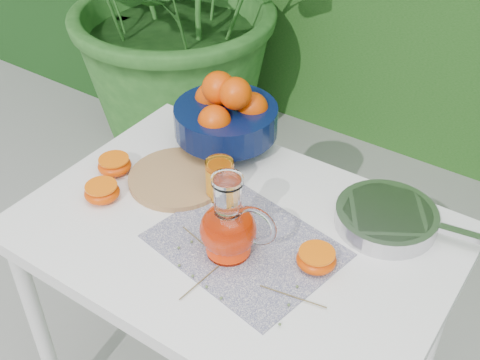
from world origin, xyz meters
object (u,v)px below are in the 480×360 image
Objects in this scene: fruit_bowl at (227,114)px; juice_pitcher at (229,228)px; white_table at (235,253)px; cutting_board at (178,178)px; saute_pan at (388,217)px.

juice_pitcher is at bearing -53.98° from fruit_bowl.
juice_pitcher is (0.04, -0.07, 0.16)m from white_table.
fruit_bowl reaches higher than cutting_board.
cutting_board is at bearing -92.66° from fruit_bowl.
saute_pan is at bearing 35.89° from white_table.
cutting_board is 0.59× the size of saute_pan.
cutting_board is 0.30m from juice_pitcher.
juice_pitcher is 0.38m from saute_pan.
juice_pitcher reaches higher than white_table.
cutting_board is 0.79× the size of fruit_bowl.
white_table is at bearing 115.78° from juice_pitcher.
fruit_bowl reaches higher than white_table.
fruit_bowl is 0.43m from juice_pitcher.
fruit_bowl is (0.01, 0.20, 0.09)m from cutting_board.
juice_pitcher is (0.26, -0.14, 0.07)m from cutting_board.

